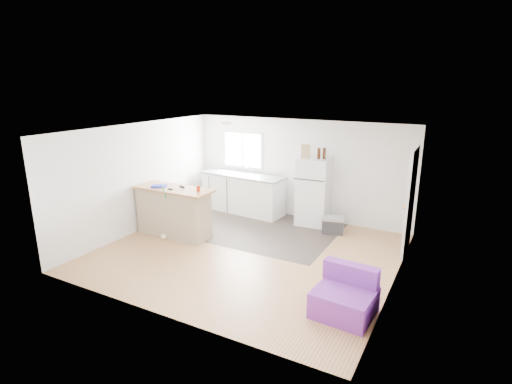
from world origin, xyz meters
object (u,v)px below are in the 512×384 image
(purple_seat, at_px, (345,298))
(bottle_left, at_px, (319,154))
(refrigerator, at_px, (313,192))
(mop, at_px, (166,229))
(kitchen_cabinets, at_px, (243,193))
(red_cup, at_px, (198,188))
(peninsula, at_px, (174,212))
(cooler, at_px, (333,225))
(bottle_right, at_px, (324,153))
(cardboard_box, at_px, (306,151))
(cleaner_jug, at_px, (185,236))
(blue_tray, at_px, (159,186))

(purple_seat, height_order, bottle_left, bottle_left)
(bottle_left, bearing_deg, refrigerator, 143.67)
(refrigerator, relative_size, mop, 1.33)
(kitchen_cabinets, xyz_separation_m, red_cup, (0.17, -2.09, 0.63))
(peninsula, xyz_separation_m, refrigerator, (2.38, 2.12, 0.25))
(refrigerator, bearing_deg, bottle_left, -40.58)
(cooler, height_order, bottle_right, bottle_right)
(kitchen_cabinets, xyz_separation_m, refrigerator, (1.90, -0.00, 0.28))
(purple_seat, relative_size, red_cup, 7.28)
(purple_seat, xyz_separation_m, cardboard_box, (-1.95, 3.26, 1.48))
(red_cup, distance_m, bottle_left, 2.78)
(refrigerator, distance_m, mop, 3.44)
(kitchen_cabinets, height_order, cleaner_jug, kitchen_cabinets)
(purple_seat, height_order, cardboard_box, cardboard_box)
(kitchen_cabinets, bearing_deg, cleaner_jug, -86.17)
(peninsula, relative_size, bottle_right, 7.01)
(kitchen_cabinets, height_order, peninsula, kitchen_cabinets)
(blue_tray, distance_m, bottle_right, 3.69)
(cardboard_box, bearing_deg, red_cup, -127.33)
(kitchen_cabinets, distance_m, cooler, 2.56)
(refrigerator, distance_m, cardboard_box, 0.96)
(peninsula, distance_m, refrigerator, 3.20)
(mop, height_order, cardboard_box, cardboard_box)
(red_cup, bearing_deg, bottle_right, 46.93)
(purple_seat, bearing_deg, mop, 171.55)
(cardboard_box, bearing_deg, kitchen_cabinets, 177.30)
(peninsula, relative_size, mop, 1.47)
(red_cup, bearing_deg, cardboard_box, 52.67)
(mop, height_order, bottle_left, bottle_left)
(mop, height_order, bottle_right, bottle_right)
(refrigerator, relative_size, red_cup, 13.17)
(peninsula, xyz_separation_m, mop, (-0.02, -0.28, -0.31))
(kitchen_cabinets, relative_size, cardboard_box, 7.60)
(mop, bearing_deg, blue_tray, 154.23)
(refrigerator, bearing_deg, peninsula, -142.56)
(kitchen_cabinets, bearing_deg, mop, -96.85)
(kitchen_cabinets, bearing_deg, red_cup, -80.30)
(cooler, relative_size, bottle_left, 2.20)
(kitchen_cabinets, xyz_separation_m, mop, (-0.50, -2.40, -0.27))
(kitchen_cabinets, bearing_deg, refrigerator, 4.90)
(peninsula, xyz_separation_m, red_cup, (0.66, 0.03, 0.59))
(cleaner_jug, relative_size, cardboard_box, 1.01)
(mop, xyz_separation_m, cardboard_box, (2.21, 2.32, 1.50))
(cleaner_jug, xyz_separation_m, bottle_right, (2.17, 2.33, 1.57))
(blue_tray, bearing_deg, refrigerator, 39.25)
(cardboard_box, bearing_deg, mop, -133.60)
(purple_seat, distance_m, cardboard_box, 4.08)
(purple_seat, distance_m, mop, 4.27)
(bottle_left, distance_m, bottle_right, 0.13)
(cooler, distance_m, red_cup, 3.07)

